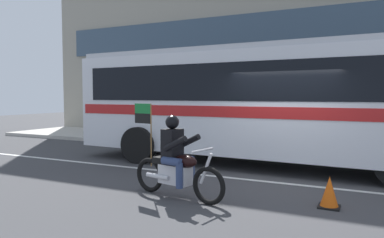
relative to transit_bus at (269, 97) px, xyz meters
name	(u,v)px	position (x,y,z in m)	size (l,w,h in m)	color
ground_plane	(282,177)	(0.65, -1.19, -1.88)	(60.00, 60.00, 0.00)	#3D3D3F
sidewalk_curb	(313,147)	(0.65, 3.91, -1.81)	(28.00, 3.80, 0.15)	#B7B2A8
lane_center_stripe	(277,183)	(0.65, -1.79, -1.88)	(26.60, 0.14, 0.01)	silver
transit_bus	(269,97)	(0.00, 0.00, 0.00)	(11.25, 3.05, 3.22)	silver
motorcycle_with_rider	(176,163)	(-0.79, -3.82, -1.22)	(2.16, 0.72, 1.78)	black
traffic_cone	(329,193)	(1.88, -3.19, -1.63)	(0.36, 0.36, 0.55)	#EA590F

